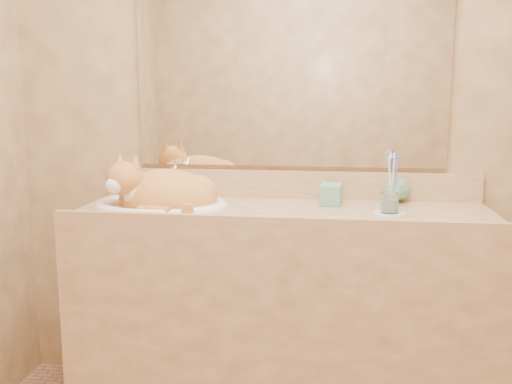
# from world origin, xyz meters

# --- Properties ---
(wall_back) EXTENTS (2.40, 0.02, 2.50)m
(wall_back) POSITION_xyz_m (0.00, 1.00, 1.25)
(wall_back) COLOR olive
(wall_back) RESTS_ON ground
(wall_front) EXTENTS (2.40, 0.02, 2.50)m
(wall_front) POSITION_xyz_m (0.00, -1.00, 1.25)
(wall_front) COLOR olive
(wall_front) RESTS_ON ground
(vanity_counter) EXTENTS (1.60, 0.55, 0.85)m
(vanity_counter) POSITION_xyz_m (0.00, 0.72, 0.42)
(vanity_counter) COLOR #966A43
(vanity_counter) RESTS_ON floor
(mirror) EXTENTS (1.30, 0.02, 0.80)m
(mirror) POSITION_xyz_m (0.00, 0.99, 1.39)
(mirror) COLOR white
(mirror) RESTS_ON wall_back
(sink_basin) EXTENTS (0.53, 0.45, 0.16)m
(sink_basin) POSITION_xyz_m (-0.48, 0.70, 0.93)
(sink_basin) COLOR white
(sink_basin) RESTS_ON vanity_counter
(faucet) EXTENTS (0.07, 0.11, 0.15)m
(faucet) POSITION_xyz_m (-0.48, 0.91, 0.93)
(faucet) COLOR silver
(faucet) RESTS_ON vanity_counter
(cat) EXTENTS (0.49, 0.44, 0.22)m
(cat) POSITION_xyz_m (-0.48, 0.70, 0.92)
(cat) COLOR #BE712B
(cat) RESTS_ON sink_basin
(soap_dispenser) EXTENTS (0.09, 0.09, 0.18)m
(soap_dispenser) POSITION_xyz_m (0.18, 0.81, 0.94)
(soap_dispenser) COLOR #68A694
(soap_dispenser) RESTS_ON vanity_counter
(toothbrush_cup) EXTENTS (0.13, 0.13, 0.10)m
(toothbrush_cup) POSITION_xyz_m (0.43, 0.89, 0.90)
(toothbrush_cup) COLOR #68A694
(toothbrush_cup) RESTS_ON vanity_counter
(toothbrushes) EXTENTS (0.03, 0.03, 0.21)m
(toothbrushes) POSITION_xyz_m (0.43, 0.89, 0.98)
(toothbrushes) COLOR white
(toothbrushes) RESTS_ON toothbrush_cup
(saucer) EXTENTS (0.12, 0.12, 0.01)m
(saucer) POSITION_xyz_m (0.40, 0.68, 0.85)
(saucer) COLOR white
(saucer) RESTS_ON vanity_counter
(water_glass) EXTENTS (0.06, 0.06, 0.07)m
(water_glass) POSITION_xyz_m (0.40, 0.68, 0.90)
(water_glass) COLOR silver
(water_glass) RESTS_ON saucer
(lotion_bottle) EXTENTS (0.05, 0.05, 0.12)m
(lotion_bottle) POSITION_xyz_m (-0.65, 0.90, 0.91)
(lotion_bottle) COLOR white
(lotion_bottle) RESTS_ON vanity_counter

